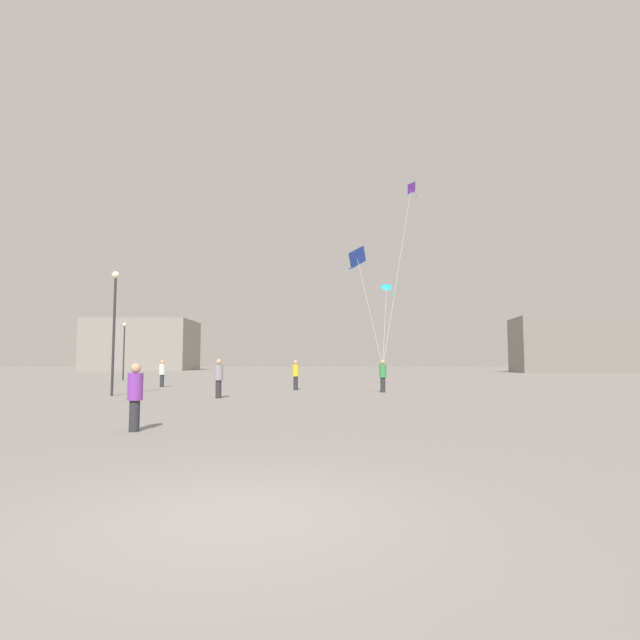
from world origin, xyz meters
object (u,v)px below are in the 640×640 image
at_px(building_centre_hall, 570,345).
at_px(lamppost_west, 124,341).
at_px(person_in_yellow, 296,374).
at_px(kite_violet_delta, 410,192).
at_px(person_in_green, 383,374).
at_px(kite_cyan_diamond, 387,288).
at_px(person_in_white, 162,372).
at_px(lamppost_east, 114,314).
at_px(person_in_grey, 219,377).
at_px(kite_cobalt_delta, 357,258).
at_px(building_left_hall, 143,345).
at_px(person_in_purple, 135,394).

bearing_deg(building_centre_hall, lamppost_west, -147.42).
height_order(person_in_yellow, kite_violet_delta, kite_violet_delta).
distance_m(person_in_green, kite_violet_delta, 18.47).
relative_size(person_in_green, kite_cyan_diamond, 0.27).
bearing_deg(kite_cyan_diamond, person_in_yellow, -144.89).
distance_m(person_in_white, lamppost_west, 13.24).
distance_m(person_in_yellow, person_in_green, 5.12).
distance_m(person_in_yellow, person_in_white, 9.37).
height_order(building_centre_hall, lamppost_east, building_centre_hall).
bearing_deg(lamppost_west, kite_cyan_diamond, -25.18).
distance_m(person_in_grey, building_centre_hall, 66.91).
height_order(lamppost_east, lamppost_west, lamppost_east).
relative_size(kite_cobalt_delta, lamppost_west, 1.32).
relative_size(building_left_hall, lamppost_east, 3.32).
bearing_deg(kite_violet_delta, person_in_white, -158.16).
bearing_deg(person_in_grey, person_in_white, -48.62).
xyz_separation_m(person_in_white, lamppost_west, (-7.21, 10.83, 2.40)).
distance_m(building_centre_hall, lamppost_east, 69.16).
bearing_deg(person_in_yellow, kite_cobalt_delta, -43.52).
xyz_separation_m(person_in_white, building_centre_hall, (45.28, 44.38, 3.15)).
relative_size(person_in_green, building_centre_hall, 0.10).
bearing_deg(lamppost_west, person_in_white, -56.34).
bearing_deg(person_in_yellow, kite_violet_delta, 20.96).
bearing_deg(lamppost_west, person_in_yellow, -41.22).
bearing_deg(person_in_purple, person_in_green, 16.50).
bearing_deg(person_in_green, kite_cyan_diamond, -133.31).
height_order(person_in_grey, lamppost_east, lamppost_east).
distance_m(building_left_hall, building_centre_hall, 74.76).
height_order(person_in_purple, kite_cobalt_delta, kite_cobalt_delta).
xyz_separation_m(person_in_green, kite_cobalt_delta, (-1.30, 1.07, 6.42)).
xyz_separation_m(person_in_purple, kite_violet_delta, (10.23, 27.14, 13.87)).
bearing_deg(lamppost_west, kite_violet_delta, -9.65).
xyz_separation_m(building_left_hall, lamppost_west, (19.50, -53.66, -1.45)).
distance_m(person_in_yellow, lamppost_west, 21.44).
xyz_separation_m(person_in_yellow, building_left_hall, (-35.53, 67.69, 3.85)).
relative_size(person_in_grey, lamppost_east, 0.29).
distance_m(person_in_white, kite_cyan_diamond, 15.36).
bearing_deg(lamppost_east, kite_cyan_diamond, 33.53).
bearing_deg(kite_cobalt_delta, person_in_purple, -109.10).
distance_m(person_in_yellow, person_in_grey, 7.07).
relative_size(kite_violet_delta, building_centre_hall, 0.88).
height_order(person_in_purple, person_in_green, person_in_green).
bearing_deg(building_left_hall, building_centre_hall, -15.61).
bearing_deg(lamppost_west, building_left_hall, 109.98).
bearing_deg(person_in_yellow, person_in_white, 129.88).
relative_size(person_in_white, person_in_grey, 0.99).
xyz_separation_m(person_in_grey, building_left_hall, (-32.68, 74.16, 3.83)).
distance_m(person_in_grey, lamppost_west, 24.49).
xyz_separation_m(person_in_yellow, person_in_grey, (-2.85, -6.47, 0.01)).
bearing_deg(building_centre_hall, building_left_hall, 164.39).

